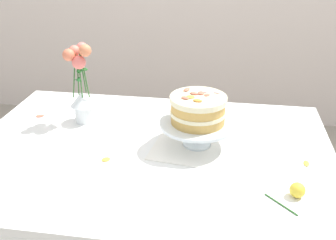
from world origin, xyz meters
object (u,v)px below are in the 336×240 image
object	(u,v)px
cake_stand	(197,126)
fallen_rose	(297,190)
layer_cake	(198,109)
dining_table	(148,173)
flower_vase	(81,87)

from	to	relation	value
cake_stand	fallen_rose	world-z (taller)	cake_stand
layer_cake	cake_stand	bearing A→B (deg)	-36.78
dining_table	cake_stand	distance (m)	0.27
fallen_rose	flower_vase	bearing A→B (deg)	153.95
fallen_rose	layer_cake	bearing A→B (deg)	140.47
layer_cake	flower_vase	xyz separation A→B (m)	(-0.50, 0.13, 0.01)
flower_vase	fallen_rose	size ratio (longest dim) A/B	2.81
dining_table	cake_stand	bearing A→B (deg)	25.92
dining_table	fallen_rose	size ratio (longest dim) A/B	11.33
cake_stand	layer_cake	distance (m)	0.07
dining_table	flower_vase	world-z (taller)	flower_vase
layer_cake	dining_table	bearing A→B (deg)	-154.05
fallen_rose	dining_table	bearing A→B (deg)	159.57
flower_vase	cake_stand	bearing A→B (deg)	-14.70
dining_table	fallen_rose	xyz separation A→B (m)	(0.52, -0.19, 0.12)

